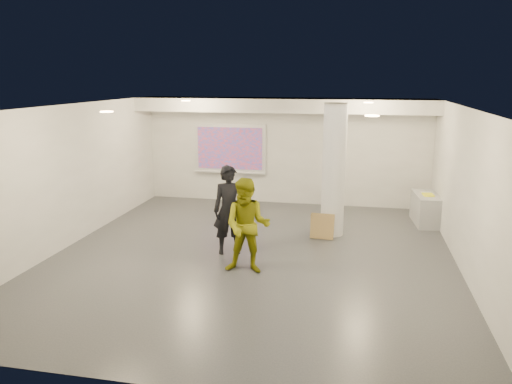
% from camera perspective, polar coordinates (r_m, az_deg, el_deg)
% --- Properties ---
extents(floor, '(8.00, 9.00, 0.01)m').
position_cam_1_polar(floor, '(10.22, -0.46, -7.35)').
color(floor, '#34373C').
rests_on(floor, ground).
extents(ceiling, '(8.00, 9.00, 0.01)m').
position_cam_1_polar(ceiling, '(9.59, -0.49, 9.70)').
color(ceiling, white).
rests_on(ceiling, floor).
extents(wall_back, '(8.00, 0.01, 3.00)m').
position_cam_1_polar(wall_back, '(14.16, 3.36, 4.67)').
color(wall_back, silver).
rests_on(wall_back, floor).
extents(wall_front, '(8.00, 0.01, 3.00)m').
position_cam_1_polar(wall_front, '(5.65, -10.19, -8.57)').
color(wall_front, silver).
rests_on(wall_front, floor).
extents(wall_left, '(0.01, 9.00, 3.00)m').
position_cam_1_polar(wall_left, '(11.31, -20.71, 1.71)').
color(wall_left, silver).
rests_on(wall_left, floor).
extents(wall_right, '(0.01, 9.00, 3.00)m').
position_cam_1_polar(wall_right, '(9.79, 23.07, -0.16)').
color(wall_right, silver).
rests_on(wall_right, floor).
extents(soffit_band, '(8.00, 1.10, 0.36)m').
position_cam_1_polar(soffit_band, '(13.48, 3.09, 9.89)').
color(soffit_band, silver).
rests_on(soffit_band, ceiling).
extents(downlight_nw, '(0.22, 0.22, 0.02)m').
position_cam_1_polar(downlight_nw, '(12.60, -8.03, 10.29)').
color(downlight_nw, '#FDC380').
rests_on(downlight_nw, ceiling).
extents(downlight_ne, '(0.22, 0.22, 0.02)m').
position_cam_1_polar(downlight_ne, '(11.88, 12.73, 9.94)').
color(downlight_ne, '#FDC380').
rests_on(downlight_ne, ceiling).
extents(downlight_sw, '(0.22, 0.22, 0.02)m').
position_cam_1_polar(downlight_sw, '(8.94, -16.70, 8.78)').
color(downlight_sw, '#FDC380').
rests_on(downlight_sw, ceiling).
extents(downlight_se, '(0.22, 0.22, 0.02)m').
position_cam_1_polar(downlight_se, '(7.88, 13.13, 8.49)').
color(downlight_se, '#FDC380').
rests_on(downlight_se, ceiling).
extents(column, '(0.52, 0.52, 3.00)m').
position_cam_1_polar(column, '(11.36, 8.88, 2.45)').
color(column, white).
rests_on(column, floor).
extents(projection_screen, '(2.10, 0.13, 1.42)m').
position_cam_1_polar(projection_screen, '(14.42, -2.99, 4.94)').
color(projection_screen, silver).
rests_on(projection_screen, wall_back).
extents(credenza, '(0.63, 1.31, 0.74)m').
position_cam_1_polar(credenza, '(13.03, 18.81, -1.84)').
color(credenza, '#9C9FA2').
rests_on(credenza, floor).
extents(papers_stack, '(0.35, 0.40, 0.02)m').
position_cam_1_polar(papers_stack, '(12.99, 19.03, -0.17)').
color(papers_stack, white).
rests_on(papers_stack, credenza).
extents(postit_pad, '(0.27, 0.35, 0.03)m').
position_cam_1_polar(postit_pad, '(12.84, 19.07, -0.29)').
color(postit_pad, '#FCFF21').
rests_on(postit_pad, credenza).
extents(cardboard_back, '(0.50, 0.13, 0.55)m').
position_cam_1_polar(cardboard_back, '(11.35, 7.50, -3.89)').
color(cardboard_back, olive).
rests_on(cardboard_back, floor).
extents(cardboard_front, '(0.54, 0.23, 0.57)m').
position_cam_1_polar(cardboard_front, '(11.30, 7.58, -3.90)').
color(cardboard_front, olive).
rests_on(cardboard_front, floor).
extents(woman, '(0.77, 0.63, 1.83)m').
position_cam_1_polar(woman, '(10.15, -3.04, -2.07)').
color(woman, black).
rests_on(woman, floor).
extents(man, '(0.89, 0.70, 1.78)m').
position_cam_1_polar(man, '(9.16, -0.98, -3.91)').
color(man, olive).
rests_on(man, floor).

